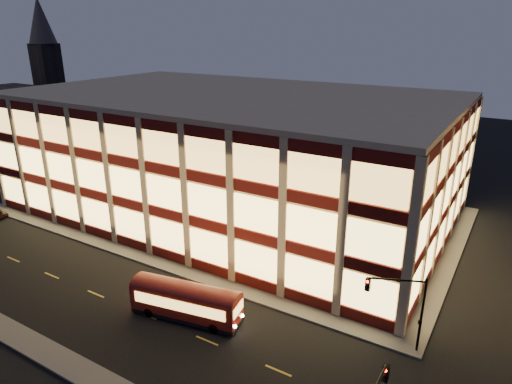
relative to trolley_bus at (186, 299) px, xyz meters
The scene contains 9 objects.
ground 8.41m from the trolley_bus, 146.75° to the left, with size 200.00×200.00×0.00m, color black.
sidewalk_office_south 11.44m from the trolley_bus, 150.85° to the left, with size 54.00×2.00×0.15m, color #514F4C.
sidewalk_office_east 26.93m from the trolley_bus, 53.18° to the left, with size 2.00×30.00×0.15m, color #514F4C.
sidewalk_near 11.04m from the trolley_bus, 129.09° to the right, with size 100.00×2.00×0.15m, color #514F4C.
office_building 24.22m from the trolley_bus, 114.59° to the left, with size 50.45×30.45×14.50m.
church_tower 89.15m from the trolley_bus, 149.93° to the left, with size 5.00×5.00×18.00m, color #2D2621.
church_spire 91.37m from the trolley_bus, 149.93° to the left, with size 6.00×6.00×10.00m, color #4C473F.
traffic_signal_far 16.22m from the trolley_bus, 17.24° to the left, with size 3.79×1.87×6.00m.
trolley_bus is the anchor object (origin of this frame).
Camera 1 is at (27.50, -27.90, 21.90)m, focal length 32.00 mm.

